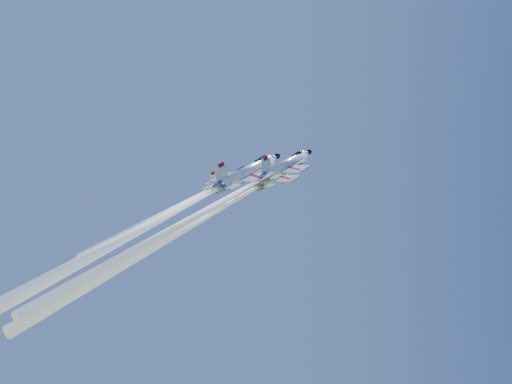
{
  "coord_description": "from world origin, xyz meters",
  "views": [
    {
      "loc": [
        -2.12,
        -96.58,
        60.92
      ],
      "look_at": [
        0.0,
        0.0,
        83.11
      ],
      "focal_mm": 40.0,
      "sensor_mm": 36.0,
      "label": 1
    }
  ],
  "objects_px": {
    "jet_lead": "(200,220)",
    "jet_left": "(187,202)",
    "jet_right": "(211,208)",
    "jet_slot": "(165,217)"
  },
  "relations": [
    {
      "from": "jet_lead",
      "to": "jet_left",
      "type": "distance_m",
      "value": 11.03
    },
    {
      "from": "jet_lead",
      "to": "jet_right",
      "type": "relative_size",
      "value": 1.04
    },
    {
      "from": "jet_slot",
      "to": "jet_lead",
      "type": "bearing_deg",
      "value": 90.06
    },
    {
      "from": "jet_right",
      "to": "jet_slot",
      "type": "bearing_deg",
      "value": -125.83
    },
    {
      "from": "jet_left",
      "to": "jet_slot",
      "type": "relative_size",
      "value": 0.67
    },
    {
      "from": "jet_right",
      "to": "jet_slot",
      "type": "height_order",
      "value": "jet_right"
    },
    {
      "from": "jet_lead",
      "to": "jet_right",
      "type": "bearing_deg",
      "value": -26.72
    },
    {
      "from": "jet_lead",
      "to": "jet_left",
      "type": "xyz_separation_m",
      "value": [
        -3.14,
        9.37,
        4.89
      ]
    },
    {
      "from": "jet_left",
      "to": "jet_slot",
      "type": "height_order",
      "value": "jet_left"
    },
    {
      "from": "jet_left",
      "to": "jet_right",
      "type": "xyz_separation_m",
      "value": [
        4.97,
        -13.4,
        -3.73
      ]
    }
  ]
}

